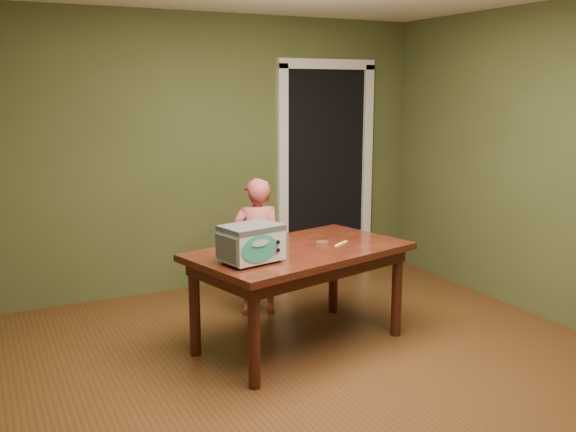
{
  "coord_description": "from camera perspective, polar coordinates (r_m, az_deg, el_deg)",
  "views": [
    {
      "loc": [
        -1.98,
        -3.3,
        1.9
      ],
      "look_at": [
        0.14,
        1.0,
        0.95
      ],
      "focal_mm": 40.0,
      "sensor_mm": 36.0,
      "label": 1
    }
  ],
  "objects": [
    {
      "name": "floor",
      "position": [
        4.3,
        4.43,
        -15.08
      ],
      "size": [
        5.0,
        5.0,
        0.0
      ],
      "primitive_type": "plane",
      "color": "brown",
      "rests_on": "ground"
    },
    {
      "name": "room_shell",
      "position": [
        3.86,
        4.81,
        8.3
      ],
      "size": [
        4.52,
        5.02,
        2.61
      ],
      "color": "#4C542D",
      "rests_on": "ground"
    },
    {
      "name": "doorway",
      "position": [
        6.97,
        2.12,
        4.23
      ],
      "size": [
        1.1,
        0.66,
        2.25
      ],
      "color": "black",
      "rests_on": "ground"
    },
    {
      "name": "dining_table",
      "position": [
        4.75,
        1.05,
        -4.06
      ],
      "size": [
        1.77,
        1.27,
        0.75
      ],
      "rotation": [
        0.0,
        0.0,
        0.25
      ],
      "color": "black",
      "rests_on": "floor"
    },
    {
      "name": "toy_oven",
      "position": [
        4.32,
        -3.26,
        -2.34
      ],
      "size": [
        0.46,
        0.36,
        0.26
      ],
      "rotation": [
        0.0,
        0.0,
        0.23
      ],
      "color": "#4C4F54",
      "rests_on": "dining_table"
    },
    {
      "name": "baking_pan",
      "position": [
        4.85,
        3.07,
        -2.38
      ],
      "size": [
        0.1,
        0.1,
        0.02
      ],
      "color": "silver",
      "rests_on": "dining_table"
    },
    {
      "name": "spatula",
      "position": [
        4.86,
        4.74,
        -2.46
      ],
      "size": [
        0.16,
        0.12,
        0.01
      ],
      "primitive_type": "cube",
      "rotation": [
        0.0,
        0.0,
        0.58
      ],
      "color": "#EEE667",
      "rests_on": "dining_table"
    },
    {
      "name": "child",
      "position": [
        5.44,
        -2.78,
        -2.75
      ],
      "size": [
        0.49,
        0.39,
        1.18
      ],
      "primitive_type": "imported",
      "rotation": [
        0.0,
        0.0,
        2.87
      ],
      "color": "#C25057",
      "rests_on": "floor"
    }
  ]
}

